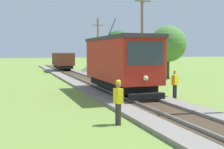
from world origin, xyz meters
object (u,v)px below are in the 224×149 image
Objects in this scene: second_worker at (175,83)px; tree_left_near at (118,44)px; utility_pole_mid at (142,37)px; freight_car at (63,61)px; track_worker at (118,100)px; red_tram at (120,62)px; gravel_pile at (91,68)px; utility_pole_far at (98,46)px; tree_right_near at (168,44)px.

second_worker is 29.22m from tree_left_near.
freight_car is at bearing 100.86° from utility_pole_mid.
red_tram is at bearing -121.80° from track_worker.
track_worker reaches higher than gravel_pile.
tree_left_near is at bearing 142.27° from second_worker.
utility_pole_mid is (3.61, -18.83, 2.53)m from freight_car.
utility_pole_far is at bearing 78.57° from red_tram.
gravel_pile is at bearing -113.72° from track_worker.
freight_car is at bearing 123.12° from tree_right_near.
tree_left_near is (9.05, 25.61, 1.78)m from red_tram.
tree_right_near reaches higher than freight_car.
second_worker is (-1.07, -24.49, 0.41)m from gravel_pile.
second_worker is 0.32× the size of tree_right_near.
utility_pole_far is (3.61, -5.36, 2.04)m from freight_car.
gravel_pile is at bearing -144.64° from tree_left_near.
tree_right_near is at bearing -90.35° from tree_left_near.
utility_pole_mid reaches higher than tree_right_near.
freight_car is 4.03m from gravel_pile.
track_worker is at bearing -124.62° from tree_right_near.
freight_car is at bearing 90.01° from red_tram.
red_tram is at bearing -161.66° from second_worker.
second_worker is (-1.06, -7.11, -3.10)m from utility_pole_mid.
tree_left_near reaches higher than second_worker.
track_worker is 0.32× the size of tree_right_near.
tree_left_near is at bearing -121.02° from track_worker.
freight_car reaches higher than track_worker.
utility_pole_far is at bearing -125.04° from tree_left_near.
red_tram is 1.64× the size of freight_car.
second_worker is at bearing -98.45° from utility_pole_mid.
red_tram is at bearing -101.43° from utility_pole_far.
gravel_pile is at bearing 80.54° from red_tram.
second_worker is at bearing -46.84° from red_tram.
freight_car is at bearing 123.96° from utility_pole_far.
utility_pole_mid is 4.47× the size of second_worker.
tree_right_near is (5.34, 5.11, -0.44)m from utility_pole_mid.
utility_pole_far is 1.25× the size of tree_right_near.
utility_pole_mid is at bearing -129.65° from track_worker.
freight_car is 0.74× the size of utility_pole_far.
second_worker is (-1.06, -20.58, -2.61)m from utility_pole_far.
red_tram is at bearing -133.27° from tree_right_near.
tree_right_near is (5.34, -8.36, 0.06)m from utility_pole_far.
utility_pole_mid is at bearing 146.72° from second_worker.
tree_right_near is at bearing 127.57° from second_worker.
gravel_pile is 7.47m from tree_left_near.
red_tram is 4.79× the size of second_worker.
freight_car is 0.85× the size of tree_left_near.
red_tram is 3.92m from second_worker.
tree_left_near reaches higher than red_tram.
utility_pole_mid is at bearing 50.56° from red_tram.
utility_pole_far is 4.94m from gravel_pile.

